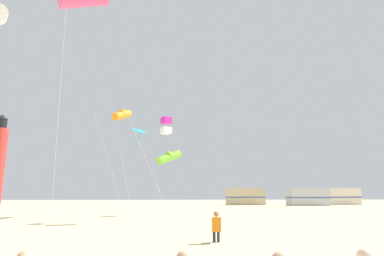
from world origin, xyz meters
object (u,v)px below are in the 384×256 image
(kite_tube_orange, at_px, (122,115))
(rv_van_silver, at_px, (308,197))
(kite_diamond_cyan, at_px, (138,134))
(kite_flyer_standing, at_px, (216,226))
(rv_van_cream, at_px, (340,196))
(rv_van_tan, at_px, (245,196))
(kite_tube_lime, at_px, (169,157))
(kite_box_magenta, at_px, (166,126))

(kite_tube_orange, xyz_separation_m, rv_van_silver, (26.10, 22.59, -7.34))
(kite_tube_orange, height_order, kite_diamond_cyan, kite_tube_orange)
(kite_flyer_standing, height_order, rv_van_cream, rv_van_cream)
(rv_van_silver, bearing_deg, kite_flyer_standing, -121.01)
(rv_van_silver, bearing_deg, rv_van_tan, 148.84)
(rv_van_tan, xyz_separation_m, rv_van_silver, (8.92, -4.66, 0.00))
(rv_van_tan, distance_m, rv_van_cream, 16.49)
(kite_tube_lime, xyz_separation_m, rv_van_cream, (29.44, 26.52, -3.66))
(kite_diamond_cyan, relative_size, rv_van_silver, 0.97)
(kite_diamond_cyan, xyz_separation_m, rv_van_cream, (31.62, 33.01, -4.55))
(kite_tube_lime, bearing_deg, kite_diamond_cyan, -108.56)
(rv_van_tan, height_order, rv_van_silver, same)
(kite_box_magenta, height_order, rv_van_silver, kite_box_magenta)
(kite_diamond_cyan, bearing_deg, rv_van_tan, 65.50)
(rv_van_tan, height_order, rv_van_cream, same)
(kite_box_magenta, relative_size, rv_van_cream, 1.07)
(kite_box_magenta, height_order, rv_van_cream, kite_box_magenta)
(kite_box_magenta, bearing_deg, kite_tube_orange, 121.19)
(kite_flyer_standing, bearing_deg, kite_tube_lime, -77.77)
(rv_van_silver, xyz_separation_m, rv_van_cream, (7.57, 4.47, 0.00))
(kite_flyer_standing, bearing_deg, kite_diamond_cyan, -62.51)
(kite_flyer_standing, distance_m, rv_van_silver, 43.57)
(kite_flyer_standing, relative_size, rv_van_tan, 0.18)
(kite_tube_lime, bearing_deg, kite_box_magenta, -91.84)
(kite_box_magenta, bearing_deg, kite_flyer_standing, -77.88)
(kite_tube_lime, bearing_deg, kite_flyer_standing, -83.79)
(rv_van_cream, bearing_deg, kite_flyer_standing, -120.37)
(kite_flyer_standing, xyz_separation_m, rv_van_tan, (11.15, 43.33, 0.78))
(kite_flyer_standing, relative_size, kite_diamond_cyan, 0.18)
(rv_van_cream, bearing_deg, kite_box_magenta, -129.13)
(kite_tube_orange, relative_size, kite_box_magenta, 1.35)
(kite_tube_lime, distance_m, rv_van_cream, 39.80)
(kite_diamond_cyan, distance_m, kite_box_magenta, 2.10)
(kite_diamond_cyan, relative_size, kite_tube_lime, 1.11)
(kite_box_magenta, distance_m, rv_van_silver, 36.95)
(kite_tube_lime, xyz_separation_m, kite_box_magenta, (-0.23, -7.13, 1.36))
(kite_tube_lime, height_order, kite_box_magenta, kite_box_magenta)
(kite_tube_orange, xyz_separation_m, rv_van_cream, (33.67, 27.06, -7.34))
(kite_tube_orange, bearing_deg, kite_box_magenta, -58.81)
(rv_van_tan, relative_size, rv_van_silver, 0.99)
(kite_flyer_standing, bearing_deg, kite_tube_orange, -63.43)
(kite_flyer_standing, xyz_separation_m, kite_tube_lime, (-1.81, 16.61, 4.43))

